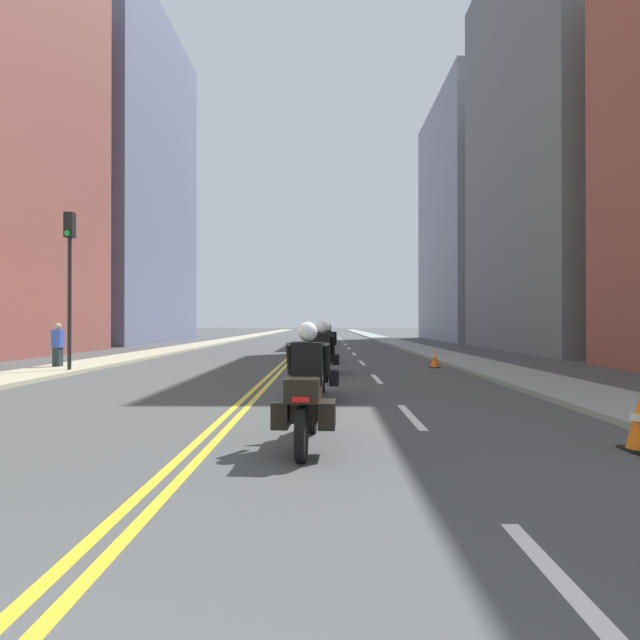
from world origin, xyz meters
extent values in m
plane|color=#414344|center=(0.00, 48.00, 0.00)|extent=(264.00, 264.00, 0.00)
cube|color=#9E9C81|center=(-7.25, 48.00, 0.06)|extent=(2.17, 144.00, 0.12)
cube|color=gray|center=(7.25, 48.00, 0.06)|extent=(2.17, 144.00, 0.12)
cube|color=yellow|center=(-0.12, 48.00, 0.00)|extent=(0.12, 132.00, 0.01)
cube|color=yellow|center=(0.12, 48.00, 0.00)|extent=(0.12, 132.00, 0.01)
cube|color=silver|center=(3.08, 2.00, 0.00)|extent=(0.14, 2.40, 0.01)
cube|color=silver|center=(3.08, 8.00, 0.00)|extent=(0.14, 2.40, 0.01)
cube|color=silver|center=(3.08, 14.00, 0.00)|extent=(0.14, 2.40, 0.01)
cube|color=silver|center=(3.08, 20.00, 0.00)|extent=(0.14, 2.40, 0.01)
cube|color=silver|center=(3.08, 26.00, 0.00)|extent=(0.14, 2.40, 0.01)
cube|color=silver|center=(3.08, 32.00, 0.00)|extent=(0.14, 2.40, 0.01)
cube|color=silver|center=(3.08, 38.00, 0.00)|extent=(0.14, 2.40, 0.01)
cube|color=silver|center=(3.08, 44.00, 0.00)|extent=(0.14, 2.40, 0.01)
cube|color=silver|center=(3.08, 50.00, 0.00)|extent=(0.14, 2.40, 0.01)
cube|color=silver|center=(3.08, 56.00, 0.00)|extent=(0.14, 2.40, 0.01)
cube|color=slate|center=(15.00, 29.22, 12.02)|extent=(6.44, 15.45, 24.04)
cube|color=#2D3847|center=(18.25, 29.22, 6.01)|extent=(0.04, 12.98, 0.90)
cube|color=#2D3847|center=(18.25, 29.22, 12.62)|extent=(0.04, 12.98, 0.90)
cube|color=#2D3847|center=(18.25, 29.22, 19.23)|extent=(0.04, 12.98, 0.90)
cube|color=slate|center=(-16.22, 43.11, 13.76)|extent=(8.87, 19.25, 27.52)
cube|color=#2D3847|center=(-20.67, 43.11, 6.88)|extent=(0.04, 16.17, 0.90)
cube|color=#2D3847|center=(-20.67, 43.11, 11.93)|extent=(0.04, 16.17, 0.90)
cube|color=#2D3847|center=(-20.67, 43.11, 16.97)|extent=(0.04, 16.17, 0.90)
cube|color=#2D3847|center=(-20.67, 43.11, 22.02)|extent=(0.04, 16.17, 0.90)
cube|color=gray|center=(14.93, 47.65, 11.14)|extent=(6.30, 16.90, 22.29)
cube|color=#2D3847|center=(18.10, 47.65, 5.57)|extent=(0.04, 14.20, 0.90)
cube|color=#2D3847|center=(18.10, 47.65, 17.83)|extent=(0.04, 14.20, 0.90)
cylinder|color=black|center=(1.42, 6.66, 0.32)|extent=(0.15, 0.64, 0.64)
cylinder|color=black|center=(1.34, 5.05, 0.32)|extent=(0.15, 0.64, 0.64)
cube|color=silver|center=(1.42, 6.66, 0.66)|extent=(0.16, 0.33, 0.04)
cube|color=black|center=(1.38, 5.85, 0.60)|extent=(0.38, 1.24, 0.40)
cube|color=black|center=(1.34, 5.13, 0.82)|extent=(0.42, 0.38, 0.28)
cube|color=red|center=(1.33, 4.94, 0.74)|extent=(0.20, 0.04, 0.06)
cube|color=black|center=(1.07, 5.39, 0.50)|extent=(0.22, 0.45, 0.32)
cube|color=black|center=(1.63, 5.36, 0.50)|extent=(0.22, 0.45, 0.32)
cube|color=#B2C1CC|center=(1.41, 6.37, 0.98)|extent=(0.37, 0.14, 0.36)
cube|color=black|center=(1.38, 5.80, 1.08)|extent=(0.41, 0.28, 0.56)
cylinder|color=black|center=(1.14, 5.97, 1.13)|extent=(0.11, 0.29, 0.45)
cylinder|color=black|center=(1.62, 5.94, 1.13)|extent=(0.11, 0.29, 0.45)
sphere|color=white|center=(1.38, 5.83, 1.49)|extent=(0.26, 0.26, 0.26)
cylinder|color=black|center=(1.54, 11.06, 0.30)|extent=(0.12, 0.61, 0.61)
cylinder|color=black|center=(1.50, 9.45, 0.30)|extent=(0.12, 0.61, 0.61)
cube|color=silver|center=(1.54, 11.06, 0.63)|extent=(0.15, 0.32, 0.04)
cube|color=black|center=(1.52, 10.25, 0.58)|extent=(0.35, 1.23, 0.40)
cube|color=black|center=(1.50, 9.53, 0.80)|extent=(0.41, 0.37, 0.28)
cube|color=red|center=(1.50, 9.34, 0.72)|extent=(0.20, 0.03, 0.06)
cube|color=black|center=(1.23, 9.78, 0.48)|extent=(0.21, 0.44, 0.32)
cube|color=black|center=(1.79, 9.76, 0.48)|extent=(0.21, 0.44, 0.32)
cube|color=#B2C1CC|center=(1.53, 10.77, 0.96)|extent=(0.36, 0.13, 0.36)
cube|color=black|center=(1.52, 10.20, 1.08)|extent=(0.41, 0.27, 0.59)
cylinder|color=black|center=(1.28, 10.36, 1.13)|extent=(0.11, 0.28, 0.45)
cylinder|color=black|center=(1.76, 10.35, 1.13)|extent=(0.11, 0.28, 0.45)
sphere|color=white|center=(1.52, 10.23, 1.52)|extent=(0.26, 0.26, 0.26)
cylinder|color=black|center=(1.71, 16.34, 0.30)|extent=(0.13, 0.61, 0.60)
cylinder|color=black|center=(1.65, 14.89, 0.30)|extent=(0.13, 0.61, 0.60)
cube|color=silver|center=(1.71, 16.34, 0.62)|extent=(0.15, 0.33, 0.04)
cube|color=black|center=(1.68, 15.62, 0.58)|extent=(0.36, 1.12, 0.40)
cube|color=black|center=(1.65, 14.96, 0.80)|extent=(0.41, 0.37, 0.28)
cube|color=red|center=(1.65, 14.77, 0.72)|extent=(0.20, 0.04, 0.06)
cube|color=black|center=(1.38, 15.19, 0.48)|extent=(0.22, 0.45, 0.32)
cube|color=black|center=(1.94, 15.17, 0.48)|extent=(0.22, 0.45, 0.32)
cube|color=#B2C1CC|center=(1.70, 16.08, 0.96)|extent=(0.36, 0.14, 0.36)
cube|color=black|center=(1.68, 15.57, 1.06)|extent=(0.41, 0.28, 0.56)
cylinder|color=black|center=(1.44, 15.72, 1.11)|extent=(0.11, 0.28, 0.45)
cylinder|color=black|center=(1.92, 15.71, 1.11)|extent=(0.11, 0.28, 0.45)
sphere|color=white|center=(1.68, 15.60, 1.48)|extent=(0.26, 0.26, 0.26)
cylinder|color=black|center=(1.56, 20.69, 0.33)|extent=(0.12, 0.66, 0.66)
cylinder|color=black|center=(1.54, 19.05, 0.33)|extent=(0.12, 0.66, 0.66)
cube|color=silver|center=(1.56, 20.69, 0.68)|extent=(0.14, 0.32, 0.04)
cube|color=black|center=(1.55, 19.87, 0.61)|extent=(0.34, 1.25, 0.40)
cube|color=black|center=(1.54, 19.14, 0.83)|extent=(0.40, 0.37, 0.28)
cube|color=red|center=(1.54, 18.95, 0.75)|extent=(0.20, 0.03, 0.06)
cube|color=black|center=(1.27, 19.38, 0.51)|extent=(0.21, 0.44, 0.32)
cube|color=black|center=(1.83, 19.38, 0.51)|extent=(0.21, 0.44, 0.32)
cube|color=#B2C1CC|center=(1.56, 20.39, 0.99)|extent=(0.36, 0.13, 0.36)
cube|color=black|center=(1.55, 19.82, 1.07)|extent=(0.40, 0.27, 0.52)
cylinder|color=black|center=(1.31, 19.97, 1.12)|extent=(0.10, 0.28, 0.45)
cylinder|color=black|center=(1.79, 19.97, 1.12)|extent=(0.10, 0.28, 0.45)
sphere|color=black|center=(1.55, 19.85, 1.47)|extent=(0.26, 0.26, 0.26)
cube|color=black|center=(5.56, 5.62, 0.01)|extent=(0.37, 0.37, 0.03)
cone|color=orange|center=(5.56, 5.62, 0.34)|extent=(0.30, 0.30, 0.63)
cylinder|color=white|center=(5.56, 5.62, 0.42)|extent=(0.20, 0.20, 0.08)
cube|color=black|center=(5.55, 17.79, 0.01)|extent=(0.38, 0.38, 0.03)
cone|color=orange|center=(5.55, 17.79, 0.36)|extent=(0.30, 0.30, 0.65)
cylinder|color=white|center=(5.55, 17.79, 0.43)|extent=(0.21, 0.21, 0.08)
cylinder|color=black|center=(-6.56, 15.53, 2.19)|extent=(0.12, 0.12, 4.39)
cube|color=black|center=(-6.56, 15.53, 4.74)|extent=(0.28, 0.28, 0.80)
sphere|color=green|center=(-6.56, 15.38, 4.46)|extent=(0.18, 0.18, 0.18)
cube|color=#212E39|center=(-7.60, 16.81, 0.38)|extent=(0.32, 0.26, 0.77)
cube|color=blue|center=(-7.60, 16.81, 1.07)|extent=(0.40, 0.30, 0.61)
sphere|color=tan|center=(-7.60, 16.81, 1.50)|extent=(0.22, 0.22, 0.22)
camera|label=1|loc=(1.62, -0.97, 1.61)|focal=29.23mm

